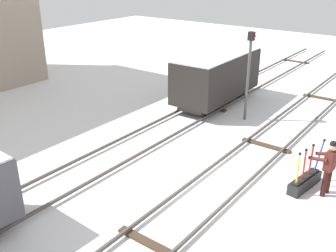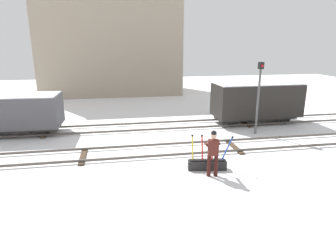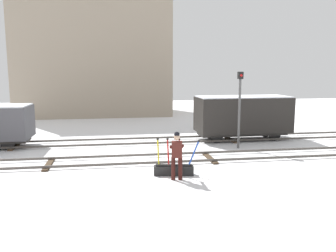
{
  "view_description": "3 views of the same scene",
  "coord_description": "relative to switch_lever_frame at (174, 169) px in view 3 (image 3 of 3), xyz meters",
  "views": [
    {
      "loc": [
        -9.47,
        -5.06,
        6.55
      ],
      "look_at": [
        -0.08,
        2.01,
        1.56
      ],
      "focal_mm": 41.46,
      "sensor_mm": 36.0,
      "label": 1
    },
    {
      "loc": [
        -1.97,
        -12.52,
        4.87
      ],
      "look_at": [
        0.42,
        0.76,
        1.02
      ],
      "focal_mm": 31.38,
      "sensor_mm": 36.0,
      "label": 2
    },
    {
      "loc": [
        -0.85,
        -15.31,
        4.04
      ],
      "look_at": [
        1.92,
        2.02,
        1.23
      ],
      "focal_mm": 38.35,
      "sensor_mm": 36.0,
      "label": 3
    }
  ],
  "objects": [
    {
      "name": "track_main_line",
      "position": [
        -1.48,
        2.19,
        -0.14
      ],
      "size": [
        44.0,
        1.94,
        0.18
      ],
      "color": "#4C4742",
      "rests_on": "ground_plane"
    },
    {
      "name": "track_siding_near",
      "position": [
        -1.48,
        6.21,
        -0.14
      ],
      "size": [
        44.0,
        1.94,
        0.18
      ],
      "color": "#4C4742",
      "rests_on": "ground_plane"
    },
    {
      "name": "perched_bird_roof_right",
      "position": [
        -8.23,
        23.09,
        10.03
      ],
      "size": [
        0.27,
        0.25,
        0.13
      ],
      "rotation": [
        0.0,
        0.0,
        5.57
      ],
      "color": "#333338",
      "rests_on": "apartment_building"
    },
    {
      "name": "freight_car_mid_siding",
      "position": [
        5.09,
        6.21,
        1.18
      ],
      "size": [
        5.31,
        2.21,
        2.51
      ],
      "rotation": [
        0.0,
        0.0,
        0.02
      ],
      "color": "#2D2B28",
      "rests_on": "ground_plane"
    },
    {
      "name": "signal_post",
      "position": [
        4.09,
        4.11,
        2.13
      ],
      "size": [
        0.24,
        0.32,
        3.9
      ],
      "color": "#4C4C4C",
      "rests_on": "ground_plane"
    },
    {
      "name": "apartment_building",
      "position": [
        -3.66,
        19.95,
        4.86
      ],
      "size": [
        13.22,
        6.97,
        10.22
      ],
      "color": "gray",
      "rests_on": "ground_plane"
    },
    {
      "name": "ground_plane",
      "position": [
        -1.48,
        2.19,
        -0.25
      ],
      "size": [
        60.0,
        60.0,
        0.0
      ],
      "primitive_type": "plane",
      "color": "white"
    },
    {
      "name": "rail_worker",
      "position": [
        0.01,
        -0.6,
        0.77
      ],
      "size": [
        0.61,
        0.75,
        1.8
      ],
      "rotation": [
        0.0,
        0.0,
        -0.16
      ],
      "color": "#351511",
      "rests_on": "ground_plane"
    },
    {
      "name": "switch_lever_frame",
      "position": [
        0.0,
        0.0,
        0.0
      ],
      "size": [
        1.76,
        0.6,
        1.45
      ],
      "rotation": [
        0.0,
        0.0,
        -0.16
      ],
      "color": "black",
      "rests_on": "ground_plane"
    }
  ]
}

